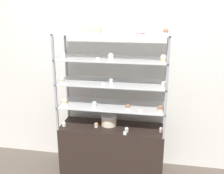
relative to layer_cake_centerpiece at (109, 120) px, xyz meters
name	(u,v)px	position (x,y,z in m)	size (l,w,h in m)	color
ground_plane	(112,172)	(0.05, -0.04, -0.73)	(20.00, 20.00, 0.00)	brown
back_wall	(117,69)	(0.05, 0.32, 0.57)	(8.00, 0.05, 2.60)	silver
display_base	(112,150)	(0.05, -0.04, -0.40)	(1.27, 0.43, 0.66)	black
display_riser_lower	(112,106)	(0.05, -0.04, 0.20)	(1.27, 0.43, 0.28)	#99999E
display_riser_middle	(112,84)	(0.05, -0.04, 0.48)	(1.27, 0.43, 0.28)	#99999E
display_riser_upper	(112,60)	(0.05, -0.04, 0.76)	(1.27, 0.43, 0.28)	#99999E
display_riser_top	(112,35)	(0.05, -0.04, 1.05)	(1.27, 0.43, 0.28)	#99999E
layer_cake_centerpiece	(109,120)	(0.00, 0.00, 0.00)	(0.19, 0.19, 0.13)	beige
sheet_cake_frosted	(92,30)	(-0.19, 0.00, 1.10)	(0.20, 0.15, 0.07)	#DBBC84
cupcake_0	(64,124)	(-0.54, -0.13, -0.04)	(0.05, 0.05, 0.06)	white
cupcake_1	(96,125)	(-0.14, -0.09, -0.04)	(0.05, 0.05, 0.06)	beige
cupcake_2	(127,130)	(0.24, -0.15, -0.04)	(0.05, 0.05, 0.06)	#CCB28C
cupcake_3	(161,130)	(0.64, -0.08, -0.04)	(0.05, 0.05, 0.06)	#CCB28C
price_tag_0	(125,133)	(0.23, -0.23, -0.05)	(0.04, 0.00, 0.04)	white
cupcake_4	(65,101)	(-0.53, -0.08, 0.25)	(0.06, 0.06, 0.07)	#CCB28C
cupcake_5	(94,104)	(-0.15, -0.12, 0.25)	(0.06, 0.06, 0.07)	beige
cupcake_6	(128,107)	(0.25, -0.14, 0.25)	(0.06, 0.06, 0.07)	beige
cupcake_7	(160,108)	(0.61, -0.12, 0.25)	(0.06, 0.06, 0.07)	#CCB28C
price_tag_1	(140,111)	(0.40, -0.23, 0.24)	(0.04, 0.00, 0.04)	white
cupcake_8	(62,79)	(-0.54, -0.11, 0.53)	(0.05, 0.05, 0.06)	#CCB28C
cupcake_9	(111,81)	(0.05, -0.10, 0.53)	(0.05, 0.05, 0.06)	white
cupcake_10	(163,84)	(0.64, -0.11, 0.53)	(0.05, 0.05, 0.06)	white
price_tag_2	(103,85)	(-0.01, -0.23, 0.52)	(0.04, 0.00, 0.04)	white
cupcake_11	(63,55)	(-0.51, -0.11, 0.82)	(0.06, 0.06, 0.07)	beige
cupcake_12	(111,57)	(0.05, -0.11, 0.82)	(0.06, 0.06, 0.07)	white
cupcake_13	(163,58)	(0.62, -0.10, 0.82)	(0.06, 0.06, 0.07)	#CCB28C
price_tag_3	(98,59)	(-0.08, -0.23, 0.80)	(0.04, 0.00, 0.04)	white
cupcake_14	(61,30)	(-0.53, -0.09, 1.10)	(0.06, 0.06, 0.07)	#CCB28C
cupcake_15	(111,31)	(0.06, -0.15, 1.10)	(0.06, 0.06, 0.07)	beige
cupcake_16	(166,32)	(0.63, -0.11, 1.10)	(0.06, 0.06, 0.07)	beige
price_tag_4	(122,33)	(0.19, -0.23, 1.09)	(0.04, 0.00, 0.04)	white
donut_glazed	(140,32)	(0.35, 0.00, 1.08)	(0.12, 0.12, 0.03)	#EFB2BC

